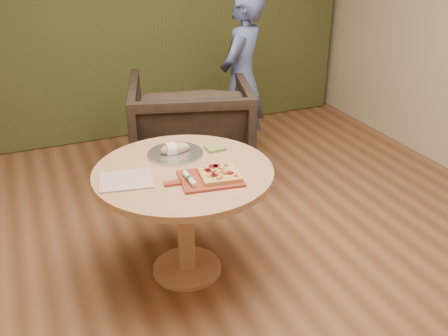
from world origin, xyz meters
TOP-DOWN VIEW (x-y plane):
  - room_shell at (0.00, 0.00)m, footprint 5.04×6.04m
  - curtain at (0.00, 2.90)m, footprint 4.80×0.14m
  - pedestal_table at (-0.27, 0.37)m, footprint 1.09×1.09m
  - pizza_paddle at (-0.18, 0.19)m, footprint 0.46×0.32m
  - flatbread_pizza at (-0.11, 0.19)m, footprint 0.25×0.25m
  - cutlery_roll at (-0.29, 0.19)m, footprint 0.03×0.20m
  - newspaper at (-0.62, 0.36)m, footprint 0.34×0.30m
  - serving_tray at (-0.25, 0.59)m, footprint 0.36×0.36m
  - bread_roll at (-0.25, 0.59)m, footprint 0.19×0.09m
  - green_packet at (0.02, 0.57)m, footprint 0.12×0.10m
  - armchair at (0.21, 1.63)m, footprint 1.20×1.16m
  - person_standing at (0.78, 1.82)m, footprint 0.69×0.67m

SIDE VIEW (x-z plane):
  - armchair at x=0.21m, z-range 0.00..1.02m
  - pedestal_table at x=-0.27m, z-range 0.23..0.98m
  - newspaper at x=-0.62m, z-range 0.75..0.76m
  - serving_tray at x=-0.25m, z-range 0.75..0.77m
  - pizza_paddle at x=-0.18m, z-range 0.75..0.77m
  - green_packet at x=0.02m, z-range 0.75..0.77m
  - flatbread_pizza at x=-0.11m, z-range 0.76..0.80m
  - cutlery_roll at x=-0.29m, z-range 0.76..0.80m
  - bread_roll at x=-0.25m, z-range 0.75..0.84m
  - person_standing at x=0.78m, z-range 0.00..1.59m
  - room_shell at x=0.00m, z-range -0.02..2.82m
  - curtain at x=0.00m, z-range 0.01..2.79m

